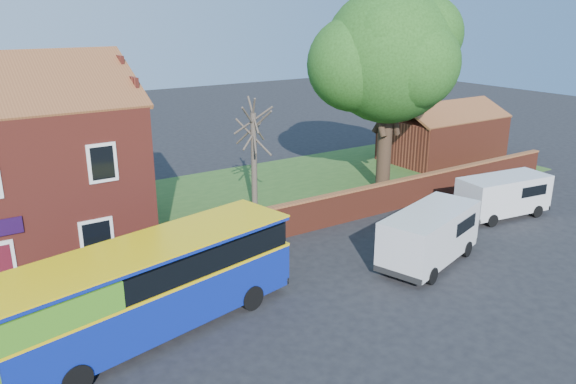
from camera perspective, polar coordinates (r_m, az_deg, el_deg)
ground at (r=18.63m, az=-1.06°, el=-14.59°), size 120.00×120.00×0.00m
pavement at (r=21.53m, az=-26.30°, el=-11.64°), size 18.00×3.50×0.12m
kerb at (r=20.00m, az=-25.57°, el=-13.84°), size 18.00×0.15×0.14m
grass_strip at (r=35.34m, az=5.45°, el=1.38°), size 26.00×12.00×0.04m
boundary_wall at (r=30.88m, az=12.45°, el=0.13°), size 22.00×0.38×1.60m
outbuilding at (r=41.05m, az=15.42°, el=5.42°), size 8.20×5.06×4.17m
bus at (r=18.46m, az=-14.61°, el=-9.32°), size 10.39×4.60×3.07m
van_near at (r=23.83m, az=14.20°, el=-4.17°), size 5.58×3.50×2.28m
van_far at (r=30.46m, az=21.05°, el=-0.21°), size 4.99×2.54×2.09m
large_tree at (r=32.28m, az=10.08°, el=13.10°), size 9.35×7.40×11.40m
bare_tree at (r=28.48m, az=-3.48°, el=3.46°), size 2.14×2.55×5.71m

